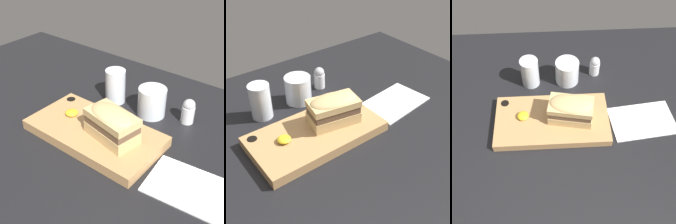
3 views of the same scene
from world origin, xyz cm
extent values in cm
cube|color=black|center=(0.00, 0.00, 1.00)|extent=(141.19, 102.25, 2.00)
cube|color=tan|center=(3.49, 5.39, 3.38)|extent=(35.16, 18.52, 2.75)
cylinder|color=black|center=(-11.50, 12.06, 4.13)|extent=(2.59, 2.59, 1.38)
cube|color=tan|center=(9.28, 5.38, 6.28)|extent=(14.30, 9.81, 3.06)
cube|color=brown|center=(9.28, 5.38, 8.81)|extent=(13.73, 9.41, 1.99)
cube|color=tan|center=(9.28, 5.38, 10.72)|extent=(14.30, 9.81, 1.84)
ellipsoid|color=tan|center=(9.28, 5.38, 11.49)|extent=(14.02, 9.61, 2.75)
ellipsoid|color=gold|center=(-5.48, 6.28, 5.46)|extent=(3.54, 3.54, 1.42)
cylinder|color=silver|center=(-3.41, 23.07, 7.21)|extent=(6.08, 6.08, 10.42)
cylinder|color=silver|center=(-3.41, 23.07, 4.55)|extent=(5.35, 5.35, 4.69)
cylinder|color=silver|center=(9.29, 23.62, 6.22)|extent=(8.04, 8.04, 8.44)
cylinder|color=#5B141E|center=(9.29, 23.62, 4.95)|extent=(7.24, 7.24, 5.50)
cube|color=white|center=(32.20, 4.63, 2.20)|extent=(21.40, 15.01, 0.40)
cylinder|color=white|center=(19.24, 26.60, 4.46)|extent=(3.56, 3.56, 4.93)
sphere|color=#B7B7BC|center=(19.24, 26.60, 7.55)|extent=(3.38, 3.38, 3.38)
camera|label=1|loc=(47.20, -42.42, 52.69)|focal=50.00mm
camera|label=2|loc=(-30.80, -49.00, 55.96)|focal=50.00mm
camera|label=3|loc=(4.48, -44.48, 75.97)|focal=45.00mm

